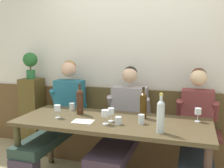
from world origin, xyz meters
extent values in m
cube|color=silver|center=(0.00, 1.09, 1.40)|extent=(6.80, 0.08, 2.80)
cube|color=brown|center=(0.00, 1.04, 0.45)|extent=(6.80, 0.03, 0.91)
cube|color=brown|center=(0.00, 0.81, 0.22)|extent=(2.32, 0.42, 0.44)
cube|color=brown|center=(0.00, 0.81, 0.47)|extent=(2.27, 0.39, 0.05)
cube|color=brown|center=(0.00, 1.00, 0.71)|extent=(2.32, 0.04, 0.45)
cube|color=#463923|center=(0.00, 0.14, 0.73)|extent=(2.02, 0.79, 0.04)
cylinder|color=#3F3A1E|center=(-0.94, -0.18, 0.36)|extent=(0.07, 0.07, 0.71)
cylinder|color=#4C3D28|center=(-0.94, 0.47, 0.36)|extent=(0.07, 0.07, 0.71)
cylinder|color=#4C351B|center=(0.94, 0.47, 0.36)|extent=(0.07, 0.07, 0.71)
cube|color=#24382F|center=(-0.82, 0.23, 0.43)|extent=(0.33, 1.07, 0.11)
cube|color=#24687E|center=(-0.82, 0.81, 0.77)|extent=(0.39, 0.21, 0.56)
sphere|color=#DCA88C|center=(-0.82, 0.80, 1.20)|extent=(0.21, 0.21, 0.21)
sphere|color=olive|center=(-0.82, 0.83, 1.23)|extent=(0.19, 0.19, 0.19)
cylinder|color=#24687E|center=(-1.03, 0.77, 0.80)|extent=(0.08, 0.20, 0.27)
cylinder|color=#24687E|center=(-0.61, 0.77, 0.80)|extent=(0.08, 0.20, 0.27)
cube|color=#342734|center=(0.03, 0.23, 0.43)|extent=(0.37, 1.06, 0.11)
cube|color=#999398|center=(0.03, 0.81, 0.75)|extent=(0.44, 0.23, 0.51)
sphere|color=#DAAE8C|center=(0.03, 0.80, 1.15)|extent=(0.19, 0.19, 0.19)
sphere|color=black|center=(0.03, 0.83, 1.17)|extent=(0.18, 0.18, 0.18)
cylinder|color=#999398|center=(-0.20, 0.76, 0.77)|extent=(0.08, 0.20, 0.27)
cylinder|color=#999398|center=(0.26, 0.76, 0.77)|extent=(0.08, 0.20, 0.27)
cube|color=#242E37|center=(0.85, 0.23, 0.43)|extent=(0.31, 1.07, 0.11)
cube|color=brown|center=(0.85, 0.81, 0.75)|extent=(0.37, 0.21, 0.51)
sphere|color=beige|center=(0.85, 0.80, 1.15)|extent=(0.19, 0.19, 0.19)
sphere|color=#52301F|center=(0.85, 0.83, 1.18)|extent=(0.18, 0.18, 0.18)
cylinder|color=brown|center=(0.65, 0.77, 0.77)|extent=(0.08, 0.20, 0.27)
cylinder|color=brown|center=(1.05, 0.77, 0.77)|extent=(0.08, 0.20, 0.27)
cylinder|color=#42290B|center=(0.29, 0.33, 0.86)|extent=(0.08, 0.08, 0.22)
sphere|color=#42290B|center=(0.29, 0.33, 0.99)|extent=(0.08, 0.08, 0.08)
cylinder|color=#42290B|center=(0.29, 0.33, 1.03)|extent=(0.03, 0.03, 0.07)
cylinder|color=black|center=(0.29, 0.33, 1.08)|extent=(0.03, 0.03, 0.02)
cylinder|color=#3F2314|center=(-0.42, 0.27, 0.87)|extent=(0.08, 0.08, 0.23)
sphere|color=#3F2314|center=(-0.42, 0.27, 0.99)|extent=(0.08, 0.08, 0.08)
cylinder|color=#3F2314|center=(-0.42, 0.27, 1.04)|extent=(0.03, 0.03, 0.08)
cylinder|color=black|center=(-0.42, 0.27, 1.09)|extent=(0.03, 0.03, 0.02)
cylinder|color=silver|center=(0.53, -0.09, 0.87)|extent=(0.07, 0.07, 0.25)
sphere|color=silver|center=(0.53, -0.09, 1.01)|extent=(0.07, 0.07, 0.07)
cylinder|color=silver|center=(0.53, -0.09, 1.06)|extent=(0.03, 0.03, 0.08)
cylinder|color=gold|center=(0.53, -0.09, 1.10)|extent=(0.03, 0.03, 0.02)
cylinder|color=silver|center=(-0.59, 0.06, 0.75)|extent=(0.06, 0.06, 0.00)
cylinder|color=silver|center=(-0.59, 0.06, 0.79)|extent=(0.01, 0.01, 0.07)
cylinder|color=silver|center=(-0.59, 0.06, 0.86)|extent=(0.07, 0.07, 0.07)
cylinder|color=silver|center=(0.85, 0.36, 0.75)|extent=(0.06, 0.06, 0.00)
cylinder|color=silver|center=(0.85, 0.36, 0.79)|extent=(0.01, 0.01, 0.07)
cylinder|color=silver|center=(0.85, 0.36, 0.86)|extent=(0.07, 0.07, 0.06)
cylinder|color=#E1E383|center=(0.85, 0.36, 0.84)|extent=(0.06, 0.06, 0.02)
cylinder|color=silver|center=(0.00, 0.11, 0.75)|extent=(0.06, 0.06, 0.00)
cylinder|color=silver|center=(0.00, 0.11, 0.79)|extent=(0.01, 0.01, 0.07)
cylinder|color=silver|center=(0.00, 0.11, 0.86)|extent=(0.07, 0.07, 0.06)
cylinder|color=silver|center=(-0.02, 0.00, 0.75)|extent=(0.06, 0.06, 0.00)
cylinder|color=silver|center=(-0.02, 0.00, 0.79)|extent=(0.01, 0.01, 0.08)
cylinder|color=silver|center=(-0.02, 0.00, 0.86)|extent=(0.08, 0.08, 0.06)
cylinder|color=#F6E281|center=(-0.02, 0.00, 0.84)|extent=(0.07, 0.07, 0.02)
cylinder|color=silver|center=(0.10, 0.03, 0.79)|extent=(0.07, 0.07, 0.08)
cylinder|color=silver|center=(-0.59, 0.40, 0.79)|extent=(0.06, 0.06, 0.09)
cylinder|color=silver|center=(0.31, 0.12, 0.80)|extent=(0.06, 0.06, 0.09)
cube|color=white|center=(-0.27, 0.01, 0.75)|extent=(0.22, 0.16, 0.00)
cube|color=brown|center=(-1.46, 0.86, 0.52)|extent=(0.28, 0.28, 1.04)
cylinder|color=#286939|center=(-1.46, 0.86, 1.10)|extent=(0.12, 0.12, 0.13)
cylinder|color=brown|center=(-1.46, 0.86, 1.20)|extent=(0.02, 0.02, 0.07)
sphere|color=#26602C|center=(-1.46, 0.86, 1.31)|extent=(0.21, 0.21, 0.21)
camera|label=1|loc=(0.79, -2.37, 1.55)|focal=41.82mm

